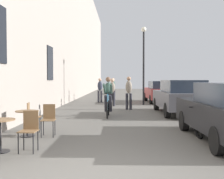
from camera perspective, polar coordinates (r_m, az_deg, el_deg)
building_facade_left at (r=18.92m, az=-10.38°, el=15.93°), size 0.54×68.00×12.28m
cafe_table_near at (r=6.53m, az=-22.28°, el=-7.49°), size 0.64×0.64×0.72m
cafe_chair_near_toward_wall at (r=6.38m, az=-16.83°, el=-7.68°), size 0.39×0.39×0.89m
cafe_table_mid at (r=8.04m, az=-17.26°, el=-5.65°), size 0.64×0.64×0.72m
cafe_chair_mid_toward_street at (r=7.95m, az=-13.07°, el=-5.73°), size 0.41×0.41×0.89m
cafe_chair_mid_toward_wall at (r=8.68m, az=-16.34°, el=-5.10°), size 0.43×0.43×0.89m
cyclist_on_bicycle at (r=11.84m, az=-0.82°, el=-1.71°), size 0.52×1.76×1.74m
pedestrian_near at (r=14.50m, az=3.51°, el=-0.31°), size 0.37×0.28×1.76m
pedestrian_mid at (r=16.45m, az=0.05°, el=-0.22°), size 0.37×0.29×1.66m
pedestrian_far at (r=19.05m, az=-2.53°, el=0.14°), size 0.36×0.28×1.69m
pedestrian_furthest at (r=21.13m, az=0.23°, el=0.36°), size 0.35×0.25×1.71m
street_lamp at (r=17.44m, az=6.61°, el=7.04°), size 0.32×0.32×4.90m
parked_car_second at (r=12.97m, az=13.94°, el=-1.43°), size 1.94×4.45×1.57m
parked_car_third at (r=19.22m, az=9.99°, el=-0.40°), size 1.86×4.25×1.50m
parked_motorcycle at (r=7.18m, az=19.57°, el=-7.53°), size 0.62×2.15×0.92m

